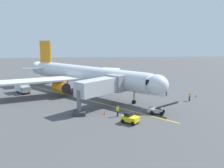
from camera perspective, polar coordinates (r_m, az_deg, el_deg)
name	(u,v)px	position (r m, az deg, el deg)	size (l,w,h in m)	color
ground_plane	(88,90)	(54.40, -6.01, -1.47)	(220.00, 220.00, 0.00)	#4C4C4F
apron_lead_in_line	(85,99)	(45.67, -6.68, -3.83)	(0.24, 40.00, 0.01)	yellow
airplane	(84,75)	(50.97, -6.93, 2.27)	(32.56, 33.51, 11.50)	silver
jet_bridge	(104,86)	(39.29, -2.00, -0.53)	(9.81, 9.13, 5.40)	#B7B7BC
ground_crew_marshaller	(190,96)	(46.52, 18.82, -2.96)	(0.28, 0.42, 1.71)	#23232D
ground_crew_wing_walker	(118,111)	(35.13, 1.43, -6.73)	(0.42, 0.29, 1.71)	#23232D
ground_crew_loader	(166,91)	(49.83, 13.45, -1.79)	(0.40, 0.47, 1.71)	#23232D
box_truck_near_nose	(139,83)	(55.05, 6.65, 0.14)	(4.99, 3.68, 2.62)	#2D3899
box_truck_portside	(22,87)	(54.62, -21.46, -0.63)	(4.29, 4.86, 2.62)	#9E9EA3
tug_starboard_side	(130,118)	(32.59, 4.56, -8.51)	(2.71, 2.65, 1.50)	yellow
belt_loader_rear_apron	(157,110)	(37.01, 11.15, -6.30)	(4.62, 3.15, 2.32)	#9E9EA3
safety_cone_nose_left	(122,119)	(33.33, 2.49, -8.82)	(0.32, 0.32, 0.55)	#F2590F
safety_cone_nose_right	(196,95)	(50.53, 20.25, -2.70)	(0.32, 0.32, 0.55)	#F2590F
safety_cone_wing_port	(105,113)	(36.24, -1.87, -7.20)	(0.32, 0.32, 0.55)	#F2590F
safety_cone_wing_starboard	(134,113)	(36.19, 5.43, -7.27)	(0.32, 0.32, 0.55)	#F2590F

